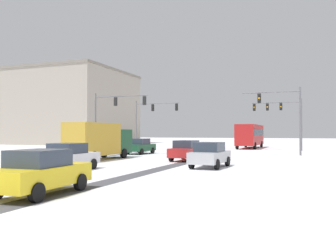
% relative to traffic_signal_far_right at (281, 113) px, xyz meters
% --- Properties ---
extents(wheel_track_left_lane, '(0.86, 33.60, 0.01)m').
position_rel_traffic_signal_far_right_xyz_m(wheel_track_left_lane, '(-14.70, -25.34, -4.79)').
color(wheel_track_left_lane, '#4C4C51').
rests_on(wheel_track_left_lane, ground).
extents(wheel_track_right_lane, '(1.09, 33.60, 0.01)m').
position_rel_traffic_signal_far_right_xyz_m(wheel_track_right_lane, '(-5.50, -25.34, -4.79)').
color(wheel_track_right_lane, '#4C4C51').
rests_on(wheel_track_right_lane, ground).
extents(sidewalk_kerb_right, '(4.00, 33.60, 0.12)m').
position_rel_traffic_signal_far_right_xyz_m(sidewalk_kerb_right, '(3.84, -26.87, -4.73)').
color(sidewalk_kerb_right, white).
rests_on(sidewalk_kerb_right, ground).
extents(traffic_signal_far_right, '(6.16, 0.51, 6.50)m').
position_rel_traffic_signal_far_right_xyz_m(traffic_signal_far_right, '(0.00, 0.00, 0.00)').
color(traffic_signal_far_right, slate).
rests_on(traffic_signal_far_right, ground).
extents(traffic_signal_near_left, '(6.14, 0.57, 6.50)m').
position_rel_traffic_signal_far_right_xyz_m(traffic_signal_near_left, '(-16.28, -13.98, -0.15)').
color(traffic_signal_near_left, slate).
rests_on(traffic_signal_near_left, ground).
extents(traffic_signal_far_left, '(6.12, 0.53, 6.50)m').
position_rel_traffic_signal_far_right_xyz_m(traffic_signal_far_left, '(-16.28, -3.99, -0.15)').
color(traffic_signal_far_left, slate).
rests_on(traffic_signal_far_left, ground).
extents(traffic_signal_near_right, '(5.38, 0.38, 6.50)m').
position_rel_traffic_signal_far_right_xyz_m(traffic_signal_near_right, '(1.00, -12.09, -0.41)').
color(traffic_signal_near_right, slate).
rests_on(traffic_signal_near_right, ground).
extents(car_dark_green_lead, '(1.99, 4.18, 1.62)m').
position_rel_traffic_signal_far_right_xyz_m(car_dark_green_lead, '(-13.40, -13.28, -3.98)').
color(car_dark_green_lead, '#194C2D').
rests_on(car_dark_green_lead, ground).
extents(car_red_second, '(1.98, 4.18, 1.62)m').
position_rel_traffic_signal_far_right_xyz_m(car_red_second, '(-5.99, -20.25, -3.98)').
color(car_red_second, red).
rests_on(car_red_second, ground).
extents(car_silver_third, '(1.99, 4.18, 1.62)m').
position_rel_traffic_signal_far_right_xyz_m(car_silver_third, '(-2.87, -25.03, -3.98)').
color(car_silver_third, '#B7BABF').
rests_on(car_silver_third, ground).
extents(car_white_fourth, '(1.84, 4.10, 1.62)m').
position_rel_traffic_signal_far_right_xyz_m(car_white_fourth, '(-10.10, -29.94, -3.98)').
color(car_white_fourth, silver).
rests_on(car_white_fourth, ground).
extents(car_yellow_cab_fifth, '(1.98, 4.17, 1.62)m').
position_rel_traffic_signal_far_right_xyz_m(car_yellow_cab_fifth, '(-6.02, -37.09, -3.98)').
color(car_yellow_cab_fifth, yellow).
rests_on(car_yellow_cab_fifth, ground).
extents(bus_oncoming, '(2.77, 11.03, 3.38)m').
position_rel_traffic_signal_far_right_xyz_m(bus_oncoming, '(-4.62, 5.49, -2.80)').
color(bus_oncoming, '#B21E1E').
rests_on(bus_oncoming, ground).
extents(box_truck_delivery, '(2.41, 7.44, 3.02)m').
position_rel_traffic_signal_far_right_xyz_m(box_truck_delivery, '(-13.11, -21.81, -3.16)').
color(box_truck_delivery, '#194C2D').
rests_on(box_truck_delivery, ground).
extents(office_building_far_left_block, '(27.73, 21.21, 14.82)m').
position_rel_traffic_signal_far_right_xyz_m(office_building_far_left_block, '(-45.37, 14.64, 2.62)').
color(office_building_far_left_block, '#A89E8E').
rests_on(office_building_far_left_block, ground).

